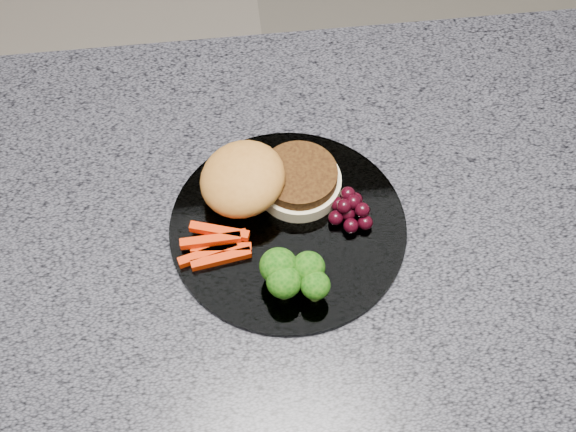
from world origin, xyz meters
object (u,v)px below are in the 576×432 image
object	(u,v)px
island_cabinet	(327,379)
plate	(288,227)
grape_bunch	(351,210)
burger	(263,182)

from	to	relation	value
island_cabinet	plate	distance (m)	0.48
plate	grape_bunch	world-z (taller)	grape_bunch
burger	grape_bunch	distance (m)	0.10
island_cabinet	plate	world-z (taller)	plate
plate	grape_bunch	xyz separation A→B (m)	(0.07, 0.01, 0.02)
island_cabinet	grape_bunch	bearing A→B (deg)	35.21
plate	burger	bearing A→B (deg)	116.03
island_cabinet	plate	bearing A→B (deg)	179.60
grape_bunch	island_cabinet	bearing A→B (deg)	-144.79
burger	island_cabinet	bearing A→B (deg)	-40.02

